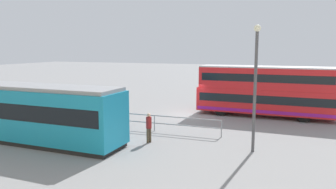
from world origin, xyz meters
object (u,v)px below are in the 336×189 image
double_decker_bus (265,91)px  pedestrian_near_railing (98,110)px  tram_yellow (19,111)px  info_sign (91,106)px  street_lamp (255,79)px  pedestrian_crossing (149,126)px

double_decker_bus → pedestrian_near_railing: double_decker_bus is taller
double_decker_bus → tram_yellow: 17.83m
info_sign → street_lamp: bearing=173.6°
tram_yellow → pedestrian_crossing: 7.79m
pedestrian_crossing → street_lamp: 6.48m
info_sign → pedestrian_near_railing: bearing=-71.2°
tram_yellow → info_sign: size_ratio=6.05×
street_lamp → tram_yellow: bearing=11.1°
pedestrian_near_railing → info_sign: bearing=108.8°
street_lamp → double_decker_bus: bearing=-88.8°
pedestrian_crossing → pedestrian_near_railing: bearing=-30.8°
pedestrian_crossing → tram_yellow: bearing=16.0°
pedestrian_near_railing → info_sign: info_sign is taller
double_decker_bus → street_lamp: size_ratio=1.61×
pedestrian_crossing → double_decker_bus: bearing=-119.3°
double_decker_bus → pedestrian_crossing: (5.60, 9.99, -1.03)m
double_decker_bus → pedestrian_crossing: bearing=60.7°
pedestrian_near_railing → street_lamp: (-11.36, 2.85, 2.90)m
double_decker_bus → info_sign: 13.48m
pedestrian_near_railing → info_sign: size_ratio=0.76×
pedestrian_near_railing → street_lamp: street_lamp is taller
double_decker_bus → info_sign: double_decker_bus is taller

